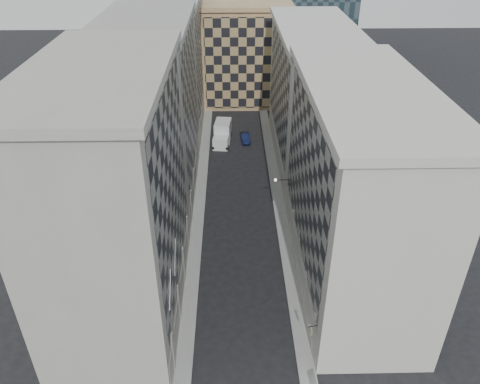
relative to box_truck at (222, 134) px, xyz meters
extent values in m
cube|color=gray|center=(-2.87, -17.29, -1.40)|extent=(1.50, 100.00, 0.15)
cube|color=gray|center=(7.63, -17.29, -1.40)|extent=(1.50, 100.00, 0.15)
cube|color=gray|center=(-8.62, -36.29, 10.03)|extent=(10.00, 22.00, 23.00)
cube|color=gray|center=(-3.74, -36.29, 11.53)|extent=(0.25, 19.36, 18.00)
cube|color=gray|center=(-3.82, -36.29, 0.13)|extent=(0.45, 21.12, 3.20)
cube|color=gray|center=(-8.62, -36.29, 21.88)|extent=(10.80, 22.80, 0.70)
cylinder|color=gray|center=(-3.97, -44.54, 0.73)|extent=(0.90, 0.90, 4.40)
cylinder|color=gray|center=(-3.97, -39.04, 0.73)|extent=(0.90, 0.90, 4.40)
cylinder|color=gray|center=(-3.97, -33.54, 0.73)|extent=(0.90, 0.90, 4.40)
cylinder|color=gray|center=(-3.97, -28.04, 0.73)|extent=(0.90, 0.90, 4.40)
cube|color=gray|center=(-8.62, -14.29, 9.53)|extent=(10.00, 22.00, 22.00)
cube|color=gray|center=(-3.74, -14.29, 11.03)|extent=(0.25, 19.36, 17.00)
cube|color=gray|center=(-3.82, -14.29, 0.13)|extent=(0.45, 21.12, 3.20)
cube|color=gray|center=(-8.62, -14.29, 20.88)|extent=(10.80, 22.80, 0.70)
cylinder|color=gray|center=(-3.97, -22.54, 0.73)|extent=(0.90, 0.90, 4.40)
cylinder|color=gray|center=(-3.97, -17.04, 0.73)|extent=(0.90, 0.90, 4.40)
cylinder|color=gray|center=(-3.97, -11.54, 0.73)|extent=(0.90, 0.90, 4.40)
cylinder|color=gray|center=(-3.97, -6.04, 0.73)|extent=(0.90, 0.90, 4.40)
cube|color=gray|center=(-8.62, 7.71, 9.03)|extent=(10.00, 22.00, 21.00)
cube|color=gray|center=(-3.74, 7.71, 10.53)|extent=(0.25, 19.36, 16.00)
cube|color=gray|center=(-3.82, 7.71, 0.13)|extent=(0.45, 21.12, 3.20)
cylinder|color=gray|center=(-3.97, -0.54, 0.73)|extent=(0.90, 0.90, 4.40)
cylinder|color=gray|center=(-3.97, 4.96, 0.73)|extent=(0.90, 0.90, 4.40)
cylinder|color=gray|center=(-3.97, 10.46, 0.73)|extent=(0.90, 0.90, 4.40)
cylinder|color=gray|center=(-3.97, 15.96, 0.73)|extent=(0.90, 0.90, 4.40)
cube|color=beige|center=(13.38, -32.29, 8.53)|extent=(10.00, 26.00, 20.00)
cube|color=gray|center=(8.50, -32.29, 10.03)|extent=(0.25, 22.88, 15.00)
cube|color=beige|center=(8.58, -32.29, 0.13)|extent=(0.45, 24.96, 3.20)
cube|color=beige|center=(13.38, -32.29, 18.88)|extent=(10.80, 26.80, 0.70)
cylinder|color=beige|center=(8.73, -42.69, 0.73)|extent=(0.90, 0.90, 4.40)
cylinder|color=beige|center=(8.73, -37.49, 0.73)|extent=(0.90, 0.90, 4.40)
cylinder|color=beige|center=(8.73, -32.29, 0.73)|extent=(0.90, 0.90, 4.40)
cylinder|color=beige|center=(8.73, -27.09, 0.73)|extent=(0.90, 0.90, 4.40)
cylinder|color=beige|center=(8.73, -21.89, 0.73)|extent=(0.90, 0.90, 4.40)
cube|color=beige|center=(13.38, -5.29, 8.03)|extent=(10.00, 28.00, 19.00)
cube|color=gray|center=(8.50, -5.29, 9.53)|extent=(0.25, 24.64, 14.00)
cube|color=beige|center=(8.58, -5.29, 0.13)|extent=(0.45, 26.88, 3.20)
cube|color=beige|center=(13.38, -5.29, 17.88)|extent=(10.80, 28.80, 0.70)
cube|color=#A17D55|center=(4.38, 20.71, 7.53)|extent=(16.00, 14.00, 18.00)
cube|color=tan|center=(4.38, 13.61, 7.53)|extent=(15.20, 0.25, 16.50)
cube|color=#A17D55|center=(4.38, 20.71, 16.93)|extent=(16.80, 14.80, 0.80)
cube|color=#2D2A23|center=(2.38, 34.71, 12.53)|extent=(6.00, 6.00, 28.00)
cylinder|color=gray|center=(-3.52, -43.29, 6.53)|extent=(0.10, 2.33, 2.33)
cylinder|color=gray|center=(-3.52, -39.29, 6.53)|extent=(0.10, 2.33, 2.33)
cylinder|color=black|center=(7.48, -23.29, 4.73)|extent=(1.80, 0.08, 0.08)
sphere|color=#FFE5B2|center=(6.58, -23.29, 4.73)|extent=(0.36, 0.36, 0.36)
cube|color=silver|center=(-0.23, -2.04, -0.49)|extent=(2.67, 2.87, 1.96)
cube|color=silver|center=(0.09, 0.77, 0.22)|extent=(2.93, 4.18, 3.38)
cylinder|color=black|center=(-1.41, -2.79, -0.98)|extent=(0.43, 1.01, 0.98)
cylinder|color=black|center=(0.76, -3.03, -0.98)|extent=(0.43, 1.01, 0.98)
cylinder|color=black|center=(-0.85, 2.19, -0.98)|extent=(0.43, 1.01, 0.98)
cylinder|color=black|center=(1.32, 1.95, -0.98)|extent=(0.43, 1.01, 0.98)
imported|color=#10183D|center=(3.79, 0.26, -0.82)|extent=(1.73, 4.03, 1.29)
cylinder|color=black|center=(7.98, -43.83, 2.73)|extent=(0.80, 0.24, 0.06)
cube|color=tan|center=(7.78, -43.83, 2.33)|extent=(0.22, 0.70, 0.71)
camera|label=1|loc=(1.40, -70.60, 32.35)|focal=35.00mm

